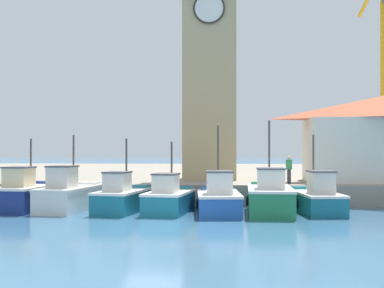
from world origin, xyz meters
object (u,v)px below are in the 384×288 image
fishing_boat_left_inner (122,198)px  dock_worker_near_tower (289,169)px  fishing_boat_far_left (25,195)px  fishing_boat_left_outer (68,195)px  port_crane_near (383,93)px  fishing_boat_mid_right (270,197)px  fishing_boat_right_inner (317,199)px  fishing_boat_mid_left (169,199)px  clock_tower (210,55)px  fishing_boat_center (219,200)px

fishing_boat_left_inner → dock_worker_near_tower: bearing=26.7°
dock_worker_near_tower → fishing_boat_far_left: bearing=-163.6°
fishing_boat_left_outer → port_crane_near: 31.50m
fishing_boat_mid_right → fishing_boat_right_inner: size_ratio=1.07×
fishing_boat_mid_left → dock_worker_near_tower: (6.44, 4.62, 1.34)m
clock_tower → port_crane_near: 19.85m
port_crane_near → fishing_boat_center: bearing=-122.3°
fishing_boat_left_outer → port_crane_near: (21.83, 21.48, 7.37)m
fishing_boat_left_inner → fishing_boat_right_inner: 9.83m
fishing_boat_far_left → port_crane_near: 33.13m
fishing_boat_left_inner → fishing_boat_right_inner: bearing=2.9°
dock_worker_near_tower → fishing_boat_mid_right: bearing=-107.1°
fishing_boat_mid_right → dock_worker_near_tower: size_ratio=3.26×
fishing_boat_left_inner → clock_tower: size_ratio=0.27×
fishing_boat_left_outer → fishing_boat_center: fishing_boat_center is taller
fishing_boat_mid_left → fishing_boat_mid_right: (5.02, 0.03, 0.11)m
fishing_boat_mid_right → fishing_boat_center: bearing=-173.8°
fishing_boat_left_outer → clock_tower: size_ratio=0.28×
fishing_boat_left_inner → port_crane_near: (18.93, 21.81, 7.45)m
fishing_boat_left_inner → clock_tower: clock_tower is taller
fishing_boat_center → clock_tower: bearing=95.0°
fishing_boat_left_outer → fishing_boat_right_inner: 12.72m
port_crane_near → dock_worker_near_tower: size_ratio=11.25×
fishing_boat_mid_right → fishing_boat_left_inner: bearing=178.9°
fishing_boat_mid_left → fishing_boat_right_inner: size_ratio=0.88×
fishing_boat_left_outer → fishing_boat_center: (7.80, -0.75, -0.09)m
clock_tower → fishing_boat_left_outer: bearing=-130.1°
fishing_boat_center → fishing_boat_left_outer: bearing=174.5°
fishing_boat_left_inner → dock_worker_near_tower: (8.84, 4.45, 1.31)m
fishing_boat_left_inner → fishing_boat_mid_right: bearing=-1.1°
fishing_boat_right_inner → port_crane_near: 24.35m
fishing_boat_far_left → fishing_boat_center: size_ratio=0.93×
fishing_boat_mid_right → port_crane_near: port_crane_near is taller
port_crane_near → dock_worker_near_tower: bearing=-120.2°
fishing_boat_left_inner → clock_tower: bearing=64.6°
fishing_boat_center → dock_worker_near_tower: size_ratio=2.97×
fishing_boat_far_left → port_crane_near: port_crane_near is taller
fishing_boat_far_left → fishing_boat_mid_right: 12.62m
fishing_boat_right_inner → dock_worker_near_tower: bearing=103.9°
fishing_boat_mid_left → fishing_boat_left_outer: bearing=174.6°
fishing_boat_mid_left → fishing_boat_right_inner: (7.41, 0.66, 0.01)m
fishing_boat_left_outer → clock_tower: bearing=49.9°
fishing_boat_left_inner → port_crane_near: 29.83m
fishing_boat_right_inner → port_crane_near: bearing=66.9°
fishing_boat_far_left → fishing_boat_left_inner: bearing=-3.6°
fishing_boat_mid_right → port_crane_near: size_ratio=0.29×
fishing_boat_left_outer → dock_worker_near_tower: size_ratio=2.98×
port_crane_near → fishing_boat_mid_right: bearing=-117.6°
fishing_boat_mid_right → port_crane_near: bearing=62.4°
dock_worker_near_tower → clock_tower: bearing=138.3°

